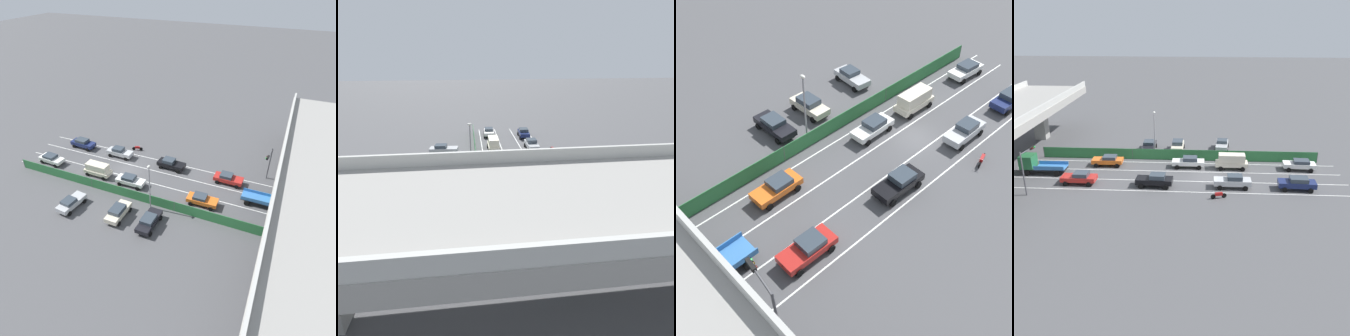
{
  "view_description": "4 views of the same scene",
  "coord_description": "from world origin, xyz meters",
  "views": [
    {
      "loc": [
        34.79,
        22.47,
        28.17
      ],
      "look_at": [
        -0.93,
        7.04,
        1.72
      ],
      "focal_mm": 32.05,
      "sensor_mm": 36.0,
      "label": 1
    },
    {
      "loc": [
        6.92,
        42.51,
        14.75
      ],
      "look_at": [
        2.6,
        9.03,
        1.65
      ],
      "focal_mm": 31.33,
      "sensor_mm": 36.0,
      "label": 2
    },
    {
      "loc": [
        -18.38,
        27.29,
        26.21
      ],
      "look_at": [
        -0.02,
        9.52,
        2.22
      ],
      "focal_mm": 46.24,
      "sensor_mm": 36.0,
      "label": 3
    },
    {
      "loc": [
        -47.34,
        0.45,
        20.32
      ],
      "look_at": [
        -2.93,
        3.11,
        2.36
      ],
      "focal_mm": 41.25,
      "sensor_mm": 36.0,
      "label": 4
    }
  ],
  "objects": [
    {
      "name": "lane_line_left_edge",
      "position": [
        -4.86,
        4.26,
        0.0
      ],
      "size": [
        0.14,
        44.51,
        0.01
      ],
      "primitive_type": "cube",
      "color": "silver",
      "rests_on": "ground"
    },
    {
      "name": "lane_line_mid_left",
      "position": [
        -1.62,
        4.26,
        0.0
      ],
      "size": [
        0.14,
        44.51,
        0.01
      ],
      "primitive_type": "cube",
      "color": "silver",
      "rests_on": "ground"
    },
    {
      "name": "street_lamp",
      "position": [
        6.83,
        7.74,
        4.32
      ],
      "size": [
        0.6,
        0.36,
        7.11
      ],
      "color": "gray",
      "rests_on": "ground"
    },
    {
      "name": "motorcycle",
      "position": [
        -6.41,
        -1.41,
        0.46
      ],
      "size": [
        0.79,
        1.89,
        0.93
      ],
      "color": "black",
      "rests_on": "ground"
    },
    {
      "name": "car_van_cream",
      "position": [
        3.06,
        -3.45,
        1.22
      ],
      "size": [
        2.02,
        4.45,
        2.15
      ],
      "color": "beige",
      "rests_on": "ground"
    },
    {
      "name": "lane_line_right_edge",
      "position": [
        4.86,
        4.26,
        0.0
      ],
      "size": [
        0.14,
        44.51,
        0.01
      ],
      "primitive_type": "cube",
      "color": "silver",
      "rests_on": "ground"
    },
    {
      "name": "flatbed_truck_blue",
      "position": [
        -0.08,
        23.17,
        1.33
      ],
      "size": [
        2.37,
        6.08,
        2.6
      ],
      "color": "black",
      "rests_on": "ground"
    },
    {
      "name": "car_sedan_navy",
      "position": [
        -3.38,
        -11.12,
        0.92
      ],
      "size": [
        2.18,
        4.62,
        1.64
      ],
      "color": "navy",
      "rests_on": "ground"
    },
    {
      "name": "car_taxi_orange",
      "position": [
        3.22,
        14.02,
        0.84
      ],
      "size": [
        2.08,
        4.35,
        1.49
      ],
      "color": "orange",
      "rests_on": "ground"
    },
    {
      "name": "car_sedan_white",
      "position": [
        3.23,
        2.53,
        0.87
      ],
      "size": [
        2.02,
        4.54,
        1.57
      ],
      "color": "white",
      "rests_on": "ground"
    },
    {
      "name": "traffic_light",
      "position": [
        -5.87,
        21.39,
        3.85
      ],
      "size": [
        3.04,
        0.72,
        5.48
      ],
      "color": "#47474C",
      "rests_on": "ground"
    },
    {
      "name": "ground_plane",
      "position": [
        0.0,
        0.0,
        0.0
      ],
      "size": [
        300.0,
        300.0,
        0.0
      ],
      "primitive_type": "plane",
      "color": "#4C4C4F"
    },
    {
      "name": "parked_sedan_cream",
      "position": [
        10.12,
        4.58,
        0.94
      ],
      "size": [
        4.33,
        2.03,
        1.7
      ],
      "color": "beige",
      "rests_on": "ground"
    },
    {
      "name": "car_hatchback_white",
      "position": [
        3.13,
        -12.82,
        0.86
      ],
      "size": [
        2.22,
        4.46,
        1.51
      ],
      "color": "silver",
      "rests_on": "ground"
    },
    {
      "name": "car_sedan_black",
      "position": [
        -3.44,
        6.47,
        0.91
      ],
      "size": [
        2.19,
        4.64,
        1.68
      ],
      "color": "black",
      "rests_on": "ground"
    },
    {
      "name": "parked_wagon_silver",
      "position": [
        11.08,
        -2.42,
        0.88
      ],
      "size": [
        4.48,
        2.34,
        1.59
      ],
      "color": "#B2B5B7",
      "rests_on": "ground"
    },
    {
      "name": "car_sedan_red",
      "position": [
        -3.18,
        16.16,
        0.87
      ],
      "size": [
        2.12,
        4.43,
        1.57
      ],
      "color": "red",
      "rests_on": "ground"
    },
    {
      "name": "green_fence",
      "position": [
        6.1,
        4.26,
        0.81
      ],
      "size": [
        0.1,
        40.61,
        1.61
      ],
      "color": "#2D753D",
      "rests_on": "ground"
    },
    {
      "name": "lane_line_mid_right",
      "position": [
        1.62,
        4.26,
        0.0
      ],
      "size": [
        0.14,
        44.51,
        0.01
      ],
      "primitive_type": "cube",
      "color": "silver",
      "rests_on": "ground"
    },
    {
      "name": "car_sedan_silver",
      "position": [
        -3.27,
        -3.24,
        0.92
      ],
      "size": [
        1.95,
        4.61,
        1.7
      ],
      "color": "#B7BABC",
      "rests_on": "ground"
    },
    {
      "name": "traffic_cone",
      "position": [
        4.8,
        1.32,
        0.31
      ],
      "size": [
        0.47,
        0.47,
        0.66
      ],
      "color": "orange",
      "rests_on": "ground"
    },
    {
      "name": "parked_sedan_dark",
      "position": [
        10.0,
        9.1,
        0.88
      ],
      "size": [
        4.59,
        2.06,
        1.57
      ],
      "color": "black",
      "rests_on": "ground"
    }
  ]
}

